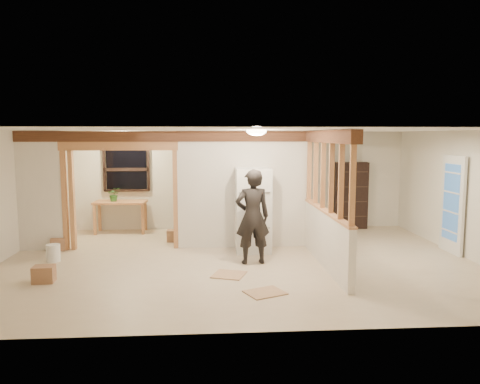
{
  "coord_description": "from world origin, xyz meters",
  "views": [
    {
      "loc": [
        -0.55,
        -8.71,
        2.4
      ],
      "look_at": [
        0.07,
        0.4,
        1.29
      ],
      "focal_mm": 35.0,
      "sensor_mm": 36.0,
      "label": 1
    }
  ],
  "objects": [
    {
      "name": "bookshelf",
      "position": [
        3.11,
        3.04,
        0.86
      ],
      "size": [
        0.86,
        0.29,
        1.72
      ],
      "primitive_type": "cube",
      "color": "black",
      "rests_on": "floor"
    },
    {
      "name": "potted_plant",
      "position": [
        -2.87,
        2.88,
        0.96
      ],
      "size": [
        0.37,
        0.34,
        0.34
      ],
      "primitive_type": "imported",
      "rotation": [
        0.0,
        0.0,
        0.32
      ],
      "color": "#346728",
      "rests_on": "work_table"
    },
    {
      "name": "wall_front",
      "position": [
        0.0,
        -3.25,
        1.25
      ],
      "size": [
        9.0,
        0.01,
        2.5
      ],
      "primitive_type": "cube",
      "color": "silver",
      "rests_on": "floor"
    },
    {
      "name": "box_util_a",
      "position": [
        -1.34,
        1.82,
        0.13
      ],
      "size": [
        0.31,
        0.27,
        0.26
      ],
      "primitive_type": "cube",
      "rotation": [
        0.0,
        0.0,
        -0.02
      ],
      "color": "#9C6C4B",
      "rests_on": "floor"
    },
    {
      "name": "ceiling_dome_main",
      "position": [
        0.3,
        -0.5,
        2.48
      ],
      "size": [
        0.36,
        0.36,
        0.16
      ],
      "primitive_type": "ellipsoid",
      "color": "#FFEABF",
      "rests_on": "ceiling"
    },
    {
      "name": "woman",
      "position": [
        0.27,
        -0.13,
        0.89
      ],
      "size": [
        0.69,
        0.5,
        1.78
      ],
      "primitive_type": "imported",
      "rotation": [
        0.0,
        0.0,
        3.26
      ],
      "color": "black",
      "rests_on": "floor"
    },
    {
      "name": "window_back",
      "position": [
        -2.6,
        3.17,
        1.55
      ],
      "size": [
        1.12,
        0.1,
        1.1
      ],
      "primitive_type": "cube",
      "color": "black",
      "rests_on": "wall_back"
    },
    {
      "name": "box_util_b",
      "position": [
        -3.72,
        1.18,
        0.13
      ],
      "size": [
        0.33,
        0.33,
        0.27
      ],
      "primitive_type": "cube",
      "rotation": [
        0.0,
        0.0,
        0.19
      ],
      "color": "#9C6C4B",
      "rests_on": "floor"
    },
    {
      "name": "wall_right",
      "position": [
        4.5,
        0.0,
        1.25
      ],
      "size": [
        0.01,
        6.5,
        2.5
      ],
      "primitive_type": "cube",
      "color": "silver",
      "rests_on": "floor"
    },
    {
      "name": "box_front",
      "position": [
        -3.26,
        -1.05,
        0.14
      ],
      "size": [
        0.35,
        0.29,
        0.27
      ],
      "primitive_type": "cube",
      "rotation": [
        0.0,
        0.0,
        0.06
      ],
      "color": "#9C6C4B",
      "rests_on": "floor"
    },
    {
      "name": "ceiling",
      "position": [
        0.0,
        0.0,
        2.5
      ],
      "size": [
        9.0,
        6.5,
        0.01
      ],
      "primitive_type": "cube",
      "color": "white"
    },
    {
      "name": "shop_vac",
      "position": [
        -4.2,
        2.71,
        0.28
      ],
      "size": [
        0.45,
        0.45,
        0.55
      ],
      "primitive_type": "cylinder",
      "rotation": [
        0.0,
        0.0,
        -0.08
      ],
      "color": "maroon",
      "rests_on": "floor"
    },
    {
      "name": "stud_partition",
      "position": [
        1.6,
        -0.4,
        1.66
      ],
      "size": [
        0.14,
        3.2,
        1.32
      ],
      "primitive_type": "cube",
      "color": "tan",
      "rests_on": "pony_wall"
    },
    {
      "name": "floor_panel_near",
      "position": [
        -0.21,
        -0.87,
        0.01
      ],
      "size": [
        0.67,
        0.67,
        0.02
      ],
      "primitive_type": "cube",
      "rotation": [
        0.0,
        0.0,
        -0.34
      ],
      "color": "tan",
      "rests_on": "floor"
    },
    {
      "name": "work_table",
      "position": [
        -2.72,
        2.89,
        0.39
      ],
      "size": [
        1.29,
        0.7,
        0.79
      ],
      "primitive_type": "cube",
      "rotation": [
        0.0,
        0.0,
        -0.06
      ],
      "color": "tan",
      "rests_on": "floor"
    },
    {
      "name": "floor_panel_far",
      "position": [
        0.3,
        -1.83,
        0.01
      ],
      "size": [
        0.7,
        0.64,
        0.02
      ],
      "primitive_type": "cube",
      "rotation": [
        0.0,
        0.0,
        0.42
      ],
      "color": "tan",
      "rests_on": "floor"
    },
    {
      "name": "ceiling_dome_util",
      "position": [
        -2.5,
        2.3,
        2.48
      ],
      "size": [
        0.32,
        0.32,
        0.14
      ],
      "primitive_type": "ellipsoid",
      "color": "#FFEABF",
      "rests_on": "ceiling"
    },
    {
      "name": "wall_back",
      "position": [
        0.0,
        3.25,
        1.25
      ],
      "size": [
        9.0,
        0.01,
        2.5
      ],
      "primitive_type": "cube",
      "color": "silver",
      "rests_on": "floor"
    },
    {
      "name": "doorway_frame",
      "position": [
        -2.4,
        1.2,
        1.1
      ],
      "size": [
        2.46,
        0.14,
        2.2
      ],
      "primitive_type": "cube",
      "color": "tan",
      "rests_on": "floor"
    },
    {
      "name": "header_beam_right",
      "position": [
        1.6,
        -0.4,
        2.38
      ],
      "size": [
        0.18,
        3.3,
        0.22
      ],
      "primitive_type": "cube",
      "color": "#57311D",
      "rests_on": "ceiling"
    },
    {
      "name": "hanging_bulb",
      "position": [
        -2.0,
        1.6,
        2.18
      ],
      "size": [
        0.07,
        0.07,
        0.07
      ],
      "primitive_type": "ellipsoid",
      "color": "#FFD88C",
      "rests_on": "ceiling"
    },
    {
      "name": "pony_wall",
      "position": [
        1.6,
        -0.4,
        0.5
      ],
      "size": [
        0.12,
        3.2,
        1.0
      ],
      "primitive_type": "cube",
      "color": "silver",
      "rests_on": "floor"
    },
    {
      "name": "refrigerator",
      "position": [
        0.37,
        0.79,
        0.87
      ],
      "size": [
        0.71,
        0.69,
        1.73
      ],
      "primitive_type": "cube",
      "color": "white",
      "rests_on": "floor"
    },
    {
      "name": "floor",
      "position": [
        0.0,
        0.0,
        -0.01
      ],
      "size": [
        9.0,
        6.5,
        0.01
      ],
      "primitive_type": "cube",
      "color": "#C6B193",
      "rests_on": "ground"
    },
    {
      "name": "header_beam_back",
      "position": [
        -1.0,
        1.2,
        2.38
      ],
      "size": [
        7.0,
        0.18,
        0.22
      ],
      "primitive_type": "cube",
      "color": "#57311D",
      "rests_on": "ceiling"
    },
    {
      "name": "partition_left_stub",
      "position": [
        -4.05,
        1.2,
        1.25
      ],
      "size": [
        0.9,
        0.12,
        2.5
      ],
      "primitive_type": "cube",
      "color": "silver",
      "rests_on": "floor"
    },
    {
      "name": "french_door",
      "position": [
        4.42,
        0.4,
        1.0
      ],
      "size": [
        0.12,
        0.86,
        2.0
      ],
      "primitive_type": "cube",
      "color": "white",
      "rests_on": "floor"
    },
    {
      "name": "bucket",
      "position": [
        -3.52,
        0.25,
        0.16
      ],
      "size": [
        0.26,
        0.26,
        0.33
      ],
      "primitive_type": "cylinder",
      "rotation": [
        0.0,
        0.0,
        0.01
      ],
      "color": "white",
      "rests_on": "floor"
    },
    {
      "name": "partition_center",
      "position": [
        0.2,
        1.2,
        1.25
      ],
      "size": [
        2.8,
        0.12,
        2.5
      ],
      "primitive_type": "cube",
      "color": "silver",
      "rests_on": "floor"
    }
  ]
}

